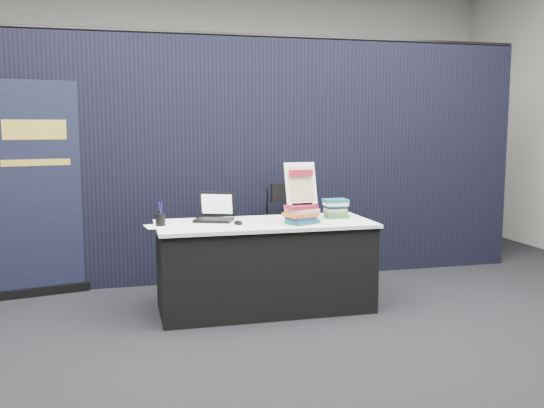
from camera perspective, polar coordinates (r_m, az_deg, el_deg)
The scene contains 15 objects.
floor at distance 4.72m, azimuth 0.95°, elevation -11.76°, with size 8.00×8.00×0.00m, color black.
wall_back at distance 8.39m, azimuth -6.31°, elevation 8.72°, with size 8.00×0.02×3.50m, color #A1A098.
drape_partition at distance 6.03m, azimuth -3.04°, elevation 4.06°, with size 6.00×0.08×2.40m, color black.
display_table at distance 5.13m, azimuth -0.67°, elevation -5.83°, with size 1.80×0.75×0.75m.
laptop at distance 5.15m, azimuth -5.59°, elevation -0.94°, with size 0.37×0.35×0.24m.
mouse at distance 4.93m, azimuth -3.21°, elevation -1.76°, with size 0.06×0.10×0.03m, color black.
brochure_left at distance 4.93m, azimuth -10.01°, elevation -2.05°, with size 0.32×0.22×0.00m, color white.
brochure_mid at distance 4.86m, azimuth -6.84°, elevation -2.11°, with size 0.27×0.19×0.00m, color silver.
brochure_right at distance 4.85m, azimuth -6.87°, elevation -2.14°, with size 0.33×0.23×0.00m, color silver.
pen_cup at distance 4.92m, azimuth -10.46°, elevation -1.49°, with size 0.08×0.08×0.10m, color black.
book_stack_tall at distance 4.97m, azimuth 2.81°, elevation -0.98°, with size 0.27×0.24×0.15m.
book_stack_short at distance 5.32m, azimuth 6.09°, elevation -0.41°, with size 0.19×0.15×0.16m.
info_sign at distance 4.97m, azimuth 2.72°, elevation 1.89°, with size 0.27×0.14×0.36m.
pullup_banner at distance 5.88m, azimuth -21.13°, elevation 0.22°, with size 0.83×0.27×1.95m.
stacking_chair at distance 5.74m, azimuth 2.05°, elevation -2.58°, with size 0.60×0.62×1.00m.
Camera 1 is at (-1.18, -4.30, 1.55)m, focal length 40.00 mm.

